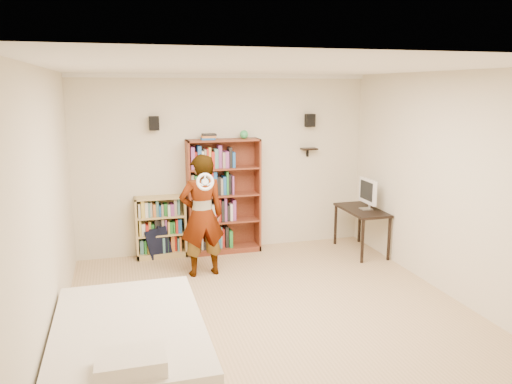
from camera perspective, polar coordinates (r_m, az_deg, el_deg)
ground at (r=5.76m, az=1.97°, el=-13.94°), size 4.50×5.00×0.01m
room_shell at (r=5.23m, az=2.11°, el=3.69°), size 4.52×5.02×2.71m
crown_molding at (r=5.18m, az=2.19°, el=13.68°), size 4.50×5.00×0.06m
speaker_left at (r=7.37m, az=-11.58°, el=7.70°), size 0.14×0.12×0.20m
speaker_right at (r=7.91m, az=6.19°, el=8.14°), size 0.14×0.12×0.20m
wall_shelf at (r=7.97m, az=6.09°, el=4.92°), size 0.25×0.16×0.02m
tall_bookshelf at (r=7.61m, az=-3.69°, el=-0.53°), size 1.10×0.32×1.75m
low_bookshelf at (r=7.60m, az=-10.82°, el=-3.94°), size 0.74×0.28×0.92m
computer_desk at (r=7.89m, az=11.91°, el=-4.31°), size 0.50×1.00×0.68m
imac at (r=7.74m, az=12.52°, el=-0.25°), size 0.15×0.48×0.47m
daybed at (r=4.73m, az=-14.27°, el=-16.31°), size 1.32×2.03×0.60m
person at (r=6.70m, az=-6.20°, el=-2.70°), size 0.64×0.45×1.66m
wii_wheel at (r=6.29m, az=-5.84°, el=1.16°), size 0.23×0.09×0.23m
navy_bag at (r=7.63m, az=-11.19°, el=-5.59°), size 0.40×0.29×0.49m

